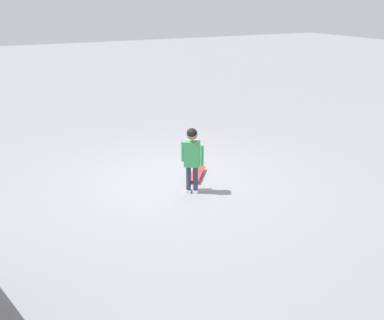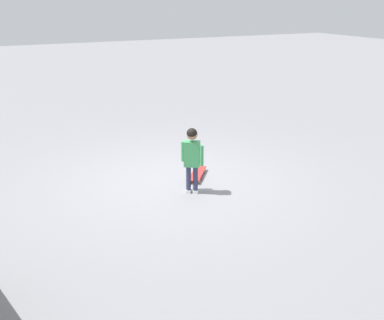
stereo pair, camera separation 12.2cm
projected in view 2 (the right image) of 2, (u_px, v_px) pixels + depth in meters
The scene contains 3 objects.
ground_plane at pixel (176, 181), 7.55m from camera, with size 50.00×50.00×0.00m, color gray.
child_person at pixel (192, 153), 6.87m from camera, with size 0.37×0.28×1.06m.
skateboard at pixel (197, 174), 7.70m from camera, with size 0.67×0.58×0.07m.
Camera 2 is at (-6.37, 2.85, 2.91)m, focal length 42.04 mm.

